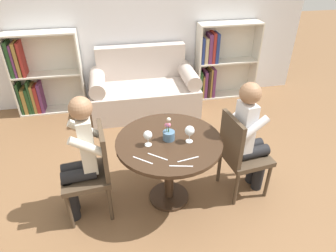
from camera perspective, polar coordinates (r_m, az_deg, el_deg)
The scene contains 17 objects.
ground_plane at distance 3.16m, azimuth 0.18°, elevation -13.42°, with size 16.00×16.00×0.00m, color brown.
back_wall at distance 4.60m, azimuth -5.85°, elevation 20.72°, with size 5.20×0.05×2.70m.
round_table at distance 2.78m, azimuth 0.20°, elevation -5.02°, with size 0.97×0.97×0.72m.
couch at distance 4.53m, azimuth -4.55°, elevation 6.69°, with size 1.55×0.80×0.92m.
bookshelf_left at distance 4.79m, azimuth -23.45°, elevation 8.50°, with size 0.97×0.28×1.19m.
bookshelf_right at distance 4.94m, azimuth 9.42°, elevation 11.86°, with size 0.97×0.28×1.19m.
chair_left at distance 2.81m, azimuth -14.14°, elevation -7.94°, with size 0.46×0.46×0.90m.
chair_right at distance 3.01m, azimuth 13.57°, elevation -4.85°, with size 0.47×0.47×0.90m.
person_left at distance 2.72m, azimuth -16.46°, elevation -5.93°, with size 0.44×0.36×1.22m.
person_right at distance 2.97m, azimuth 15.38°, elevation -2.08°, with size 0.44×0.37×1.22m.
wine_glass_left at distance 2.59m, azimuth -3.87°, elevation -1.83°, with size 0.08×0.08×0.14m.
wine_glass_right at distance 2.62m, azimuth 4.15°, elevation -0.96°, with size 0.09×0.09×0.16m.
flower_vase at distance 2.67m, azimuth 0.05°, elevation -1.47°, with size 0.11×0.11×0.23m.
knife_left_setting at distance 2.47m, azimuth -4.82°, elevation -6.51°, with size 0.15×0.13×0.00m.
fork_left_setting at distance 2.50m, azimuth -2.00°, elevation -5.84°, with size 0.15×0.13×0.00m.
knife_right_setting at distance 2.41m, azimuth 2.52°, elevation -7.63°, with size 0.19×0.05×0.00m.
fork_right_setting at distance 2.48m, azimuth 3.87°, elevation -6.33°, with size 0.19×0.05×0.00m.
Camera 1 is at (-0.43, -2.16, 2.27)m, focal length 32.00 mm.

